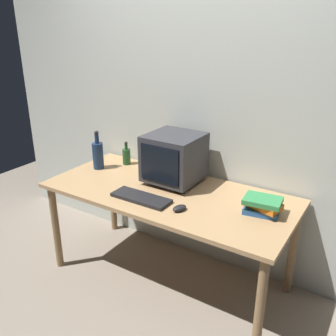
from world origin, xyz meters
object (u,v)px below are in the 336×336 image
Objects in this scene: bottle_tall at (98,154)px; bottle_short at (126,156)px; computer_mouse at (180,208)px; crt_monitor at (174,158)px; book_stack at (262,205)px; keyboard at (141,198)px.

bottle_tall is 1.61× the size of bottle_short.
bottle_tall reaches higher than computer_mouse.
crt_monitor reaches higher than bottle_tall.
computer_mouse is 0.50× the size of bottle_short.
bottle_short reaches higher than computer_mouse.
bottle_tall is at bearing -171.95° from crt_monitor.
bottle_tall is at bearing 178.90° from book_stack.
keyboard is at bearing -43.58° from bottle_short.
book_stack reaches higher than keyboard.
keyboard is 1.31× the size of bottle_tall.
book_stack is (0.45, 0.25, 0.04)m from computer_mouse.
bottle_short is at bearing 169.00° from crt_monitor.
keyboard is 0.69m from bottle_short.
computer_mouse is 0.98m from bottle_tall.
bottle_short reaches higher than book_stack.
crt_monitor is at bearing -11.00° from bottle_short.
crt_monitor is 3.91× the size of computer_mouse.
computer_mouse is at bearing -53.87° from crt_monitor.
bottle_tall reaches higher than keyboard.
keyboard is at bearing -161.60° from book_stack.
bottle_tall is at bearing 156.38° from keyboard.
bottle_tall is (-0.94, 0.27, 0.10)m from computer_mouse.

